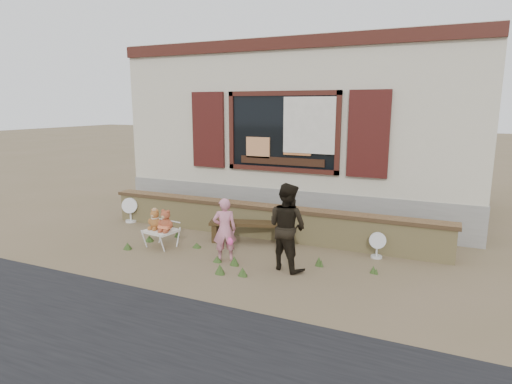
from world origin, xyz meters
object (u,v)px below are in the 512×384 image
at_px(teddy_bear_left, 155,219).
at_px(teddy_bear_right, 166,220).
at_px(child, 225,230).
at_px(bench, 251,227).
at_px(adult, 287,227).
at_px(folding_chair, 161,231).

height_order(teddy_bear_left, teddy_bear_right, teddy_bear_right).
distance_m(teddy_bear_right, child, 1.28).
xyz_separation_m(teddy_bear_left, child, (1.55, -0.15, 0.02)).
bearing_deg(bench, adult, -59.58).
xyz_separation_m(teddy_bear_left, adult, (2.65, -0.08, 0.18)).
distance_m(folding_chair, teddy_bear_left, 0.26).
xyz_separation_m(folding_chair, teddy_bear_left, (-0.14, 0.02, 0.22)).
bearing_deg(teddy_bear_right, teddy_bear_left, -180.00).
relative_size(bench, adult, 1.14).
height_order(bench, adult, adult).
relative_size(folding_chair, teddy_bear_left, 1.57).
relative_size(folding_chair, teddy_bear_right, 1.45).
bearing_deg(teddy_bear_right, child, 4.02).
xyz_separation_m(child, adult, (1.09, 0.08, 0.16)).
xyz_separation_m(bench, adult, (1.10, -1.00, 0.41)).
relative_size(folding_chair, adult, 0.43).
relative_size(teddy_bear_right, child, 0.38).
height_order(folding_chair, adult, adult).
height_order(folding_chair, teddy_bear_left, teddy_bear_left).
height_order(child, adult, adult).
relative_size(bench, folding_chair, 2.66).
bearing_deg(adult, bench, -21.87).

